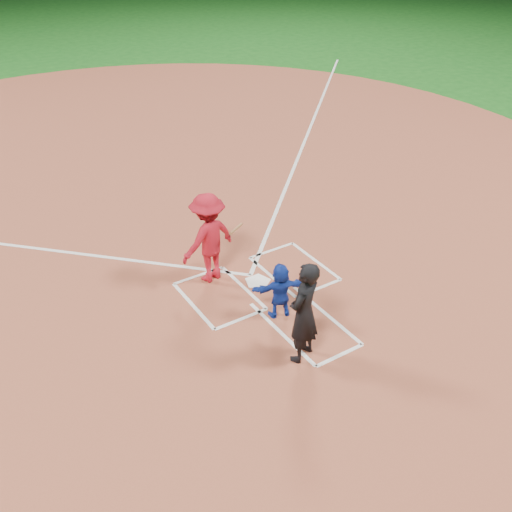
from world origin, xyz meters
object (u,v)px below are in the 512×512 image
catcher (280,291)px  umpire (304,313)px  batter_at_plate (208,238)px  home_plate (258,281)px

catcher → umpire: (-0.35, -1.23, 0.41)m
umpire → catcher: bearing=-129.8°
catcher → umpire: size_ratio=0.59×
catcher → batter_at_plate: bearing=-58.0°
home_plate → catcher: (-0.25, -1.20, 0.59)m
home_plate → batter_at_plate: 1.46m
catcher → umpire: bearing=89.7°
batter_at_plate → home_plate: bearing=-41.2°
umpire → home_plate: bearing=-127.6°
home_plate → batter_at_plate: size_ratio=0.29×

